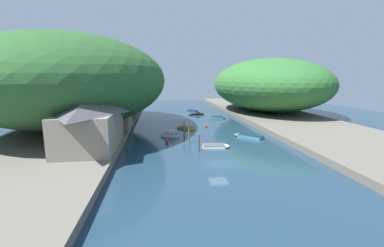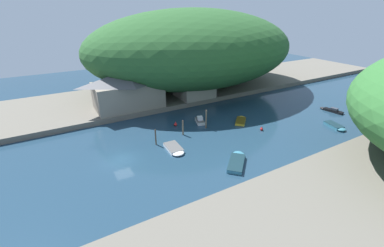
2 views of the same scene
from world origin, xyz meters
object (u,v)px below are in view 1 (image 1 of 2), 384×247
object	(u,v)px
boat_mid_channel	(217,146)
channel_buoy_near	(206,126)
boat_far_right_bank	(196,114)
boat_far_upstream	(192,111)
channel_buoy_far	(167,141)
boathouse_shed	(113,115)
boat_small_dinghy	(169,134)
waterfront_building	(90,121)
boat_yellow_tender	(219,117)
person_on_quay	(121,123)
boat_moored_right	(247,136)
boat_open_rowboat	(185,128)

from	to	relation	value
boat_mid_channel	channel_buoy_near	bearing A→B (deg)	178.25
boat_far_right_bank	boat_far_upstream	world-z (taller)	boat_far_right_bank
boat_far_right_bank	channel_buoy_far	distance (m)	33.60
boathouse_shed	boat_small_dinghy	distance (m)	13.08
waterfront_building	boat_yellow_tender	distance (m)	40.86
boat_mid_channel	channel_buoy_far	distance (m)	9.07
boathouse_shed	channel_buoy_far	bearing A→B (deg)	-43.43
boat_mid_channel	channel_buoy_far	xyz separation A→B (m)	(-8.08, 4.13, 0.09)
person_on_quay	waterfront_building	bearing A→B (deg)	172.52
boat_far_right_bank	channel_buoy_near	distance (m)	19.50
channel_buoy_far	boat_moored_right	bearing A→B (deg)	7.92
boat_mid_channel	boat_far_upstream	xyz separation A→B (m)	(1.62, 45.36, -0.05)
boat_small_dinghy	boathouse_shed	bearing A→B (deg)	83.29
waterfront_building	channel_buoy_near	size ratio (longest dim) A/B	18.12
waterfront_building	boat_far_upstream	xyz separation A→B (m)	(21.08, 46.39, -4.88)
channel_buoy_far	boat_far_upstream	bearing A→B (deg)	76.77
boat_far_upstream	person_on_quay	bearing A→B (deg)	-156.57
boat_moored_right	boat_open_rowboat	size ratio (longest dim) A/B	1.27
boathouse_shed	boat_yellow_tender	world-z (taller)	boathouse_shed
waterfront_building	boathouse_shed	distance (m)	15.50
boat_mid_channel	person_on_quay	xyz separation A→B (m)	(-17.21, 13.37, 1.75)
boathouse_shed	channel_buoy_near	size ratio (longest dim) A/B	10.50
boat_far_upstream	person_on_quay	distance (m)	37.16
boat_mid_channel	boat_open_rowboat	world-z (taller)	boat_mid_channel
waterfront_building	boathouse_shed	world-z (taller)	waterfront_building
waterfront_building	boat_yellow_tender	xyz separation A→B (m)	(26.73, 30.52, -4.81)
boathouse_shed	boat_moored_right	bearing A→B (deg)	-17.13
boat_far_right_bank	boat_moored_right	size ratio (longest dim) A/B	0.89
boat_open_rowboat	boat_moored_right	bearing A→B (deg)	-86.34
boat_small_dinghy	boat_far_right_bank	world-z (taller)	boat_small_dinghy
boat_mid_channel	person_on_quay	world-z (taller)	person_on_quay
boat_yellow_tender	boat_open_rowboat	xyz separation A→B (m)	(-10.98, -13.31, -0.04)
boat_far_upstream	boathouse_shed	bearing A→B (deg)	-159.64
boathouse_shed	person_on_quay	bearing A→B (deg)	-30.74
boat_mid_channel	channel_buoy_far	bearing A→B (deg)	-114.36
channel_buoy_near	boat_mid_channel	bearing A→B (deg)	-94.48
boat_small_dinghy	person_on_quay	xyz separation A→B (m)	(-9.77, 4.41, 1.59)
boathouse_shed	channel_buoy_far	xyz separation A→B (m)	(10.84, -10.26, -3.22)
channel_buoy_far	channel_buoy_near	bearing A→B (deg)	53.41
boat_far_right_bank	boat_yellow_tender	size ratio (longest dim) A/B	1.10
boathouse_shed	person_on_quay	size ratio (longest dim) A/B	4.98
channel_buoy_far	boathouse_shed	bearing A→B (deg)	136.57
boat_yellow_tender	person_on_quay	bearing A→B (deg)	-43.50
boat_far_upstream	channel_buoy_near	bearing A→B (deg)	-126.71
boat_small_dinghy	boat_yellow_tender	size ratio (longest dim) A/B	0.83
boat_yellow_tender	boat_open_rowboat	bearing A→B (deg)	-26.38
channel_buoy_near	person_on_quay	bearing A→B (deg)	-169.57
boat_small_dinghy	channel_buoy_near	xyz separation A→B (m)	(8.75, 7.82, -0.11)
boat_far_right_bank	boat_mid_channel	xyz separation A→B (m)	(-1.71, -36.28, -0.04)
boat_small_dinghy	channel_buoy_far	xyz separation A→B (m)	(-0.65, -4.83, -0.07)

